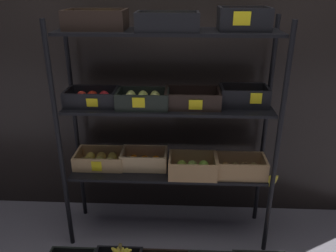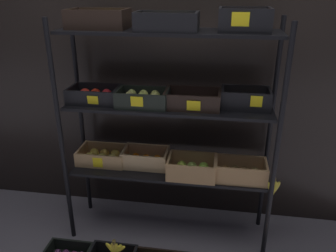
{
  "view_description": "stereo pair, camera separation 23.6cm",
  "coord_description": "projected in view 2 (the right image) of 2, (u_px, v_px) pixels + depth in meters",
  "views": [
    {
      "loc": [
        0.1,
        -2.17,
        1.81
      ],
      "look_at": [
        0.0,
        0.0,
        0.89
      ],
      "focal_mm": 36.52,
      "sensor_mm": 36.0,
      "label": 1
    },
    {
      "loc": [
        0.34,
        -2.15,
        1.81
      ],
      "look_at": [
        0.0,
        0.0,
        0.89
      ],
      "focal_mm": 36.52,
      "sensor_mm": 36.0,
      "label": 2
    }
  ],
  "objects": [
    {
      "name": "banana_bunch_loose",
      "position": [
        115.0,
        249.0,
        2.27
      ],
      "size": [
        0.15,
        0.04,
        0.13
      ],
      "color": "brown",
      "rests_on": "crate_ground_kiwi"
    },
    {
      "name": "display_rack",
      "position": [
        167.0,
        108.0,
        2.31
      ],
      "size": [
        1.53,
        0.39,
        1.67
      ],
      "color": "black",
      "rests_on": "ground_plane"
    },
    {
      "name": "ground_plane",
      "position": [
        168.0,
        229.0,
        2.71
      ],
      "size": [
        10.0,
        10.0,
        0.0
      ],
      "primitive_type": "plane",
      "color": "slate"
    },
    {
      "name": "storefront_wall",
      "position": [
        176.0,
        49.0,
        2.53
      ],
      "size": [
        3.82,
        0.12,
        2.7
      ],
      "primitive_type": "cube",
      "color": "black",
      "rests_on": "ground_plane"
    }
  ]
}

